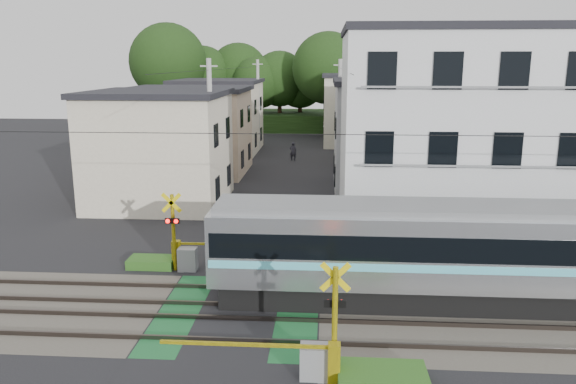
# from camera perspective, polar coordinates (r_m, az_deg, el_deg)

# --- Properties ---
(ground) EXTENTS (120.00, 120.00, 0.00)m
(ground) POSITION_cam_1_polar(r_m,az_deg,el_deg) (18.39, -5.09, -12.15)
(ground) COLOR black
(track_bed) EXTENTS (120.00, 120.00, 0.14)m
(track_bed) POSITION_cam_1_polar(r_m,az_deg,el_deg) (18.37, -5.09, -12.05)
(track_bed) COLOR #47423A
(track_bed) RESTS_ON ground
(crossing_signal_near) EXTENTS (4.74, 0.65, 3.09)m
(crossing_signal_near) POSITION_cam_1_polar(r_m,az_deg,el_deg) (14.61, 3.01, -16.07)
(crossing_signal_near) COLOR yellow
(crossing_signal_near) RESTS_ON ground
(crossing_signal_far) EXTENTS (4.74, 0.65, 3.09)m
(crossing_signal_far) POSITION_cam_1_polar(r_m,az_deg,el_deg) (21.94, -10.37, -6.04)
(crossing_signal_far) COLOR yellow
(crossing_signal_far) RESTS_ON ground
(apartment_block) EXTENTS (10.20, 8.36, 9.30)m
(apartment_block) POSITION_cam_1_polar(r_m,az_deg,el_deg) (26.73, 16.44, 5.76)
(apartment_block) COLOR silver
(apartment_block) RESTS_ON ground
(houses_row) EXTENTS (22.07, 31.35, 6.80)m
(houses_row) POSITION_cam_1_polar(r_m,az_deg,el_deg) (42.65, 0.56, 6.95)
(houses_row) COLOR beige
(houses_row) RESTS_ON ground
(tree_hill) EXTENTS (40.00, 13.77, 11.97)m
(tree_hill) POSITION_cam_1_polar(r_m,az_deg,el_deg) (64.30, 1.85, 11.38)
(tree_hill) COLOR #1B3511
(tree_hill) RESTS_ON ground
(catenary) EXTENTS (60.00, 5.04, 7.00)m
(catenary) POSITION_cam_1_polar(r_m,az_deg,el_deg) (17.27, 14.73, -1.18)
(catenary) COLOR #2D2D33
(catenary) RESTS_ON ground
(utility_poles) EXTENTS (7.90, 42.00, 8.00)m
(utility_poles) POSITION_cam_1_polar(r_m,az_deg,el_deg) (39.78, -1.58, 7.71)
(utility_poles) COLOR #A5A5A0
(utility_poles) RESTS_ON ground
(pedestrian) EXTENTS (0.58, 0.40, 1.53)m
(pedestrian) POSITION_cam_1_polar(r_m,az_deg,el_deg) (45.35, 0.52, 4.15)
(pedestrian) COLOR #292833
(pedestrian) RESTS_ON ground
(weed_patches) EXTENTS (10.25, 8.80, 0.40)m
(weed_patches) POSITION_cam_1_polar(r_m,az_deg,el_deg) (18.05, 0.49, -11.95)
(weed_patches) COLOR #2D5E1E
(weed_patches) RESTS_ON ground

